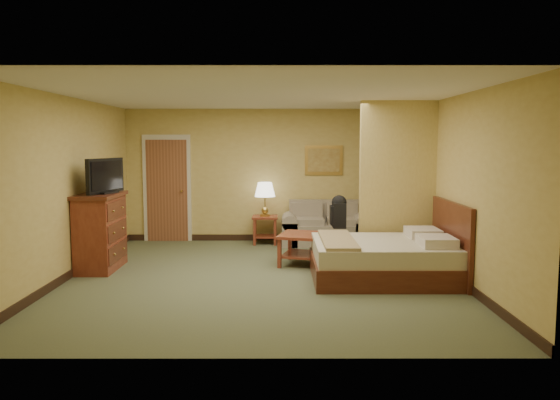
{
  "coord_description": "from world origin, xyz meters",
  "views": [
    {
      "loc": [
        0.27,
        -7.75,
        1.94
      ],
      "look_at": [
        0.28,
        0.6,
        1.06
      ],
      "focal_mm": 35.0,
      "sensor_mm": 36.0,
      "label": 1
    }
  ],
  "objects_px": {
    "bed": "(388,258)",
    "dresser": "(101,231)",
    "coffee_table": "(305,243)",
    "loveseat": "(325,230)"
  },
  "relations": [
    {
      "from": "coffee_table",
      "to": "dresser",
      "type": "relative_size",
      "value": 0.81
    },
    {
      "from": "coffee_table",
      "to": "dresser",
      "type": "height_order",
      "value": "dresser"
    },
    {
      "from": "bed",
      "to": "dresser",
      "type": "bearing_deg",
      "value": 172.02
    },
    {
      "from": "coffee_table",
      "to": "dresser",
      "type": "bearing_deg",
      "value": -174.33
    },
    {
      "from": "coffee_table",
      "to": "bed",
      "type": "height_order",
      "value": "bed"
    },
    {
      "from": "bed",
      "to": "loveseat",
      "type": "bearing_deg",
      "value": 104.29
    },
    {
      "from": "coffee_table",
      "to": "bed",
      "type": "bearing_deg",
      "value": -38.61
    },
    {
      "from": "loveseat",
      "to": "coffee_table",
      "type": "bearing_deg",
      "value": -104.8
    },
    {
      "from": "coffee_table",
      "to": "loveseat",
      "type": "bearing_deg",
      "value": 75.2
    },
    {
      "from": "coffee_table",
      "to": "dresser",
      "type": "xyz_separation_m",
      "value": [
        -3.15,
        -0.31,
        0.24
      ]
    }
  ]
}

